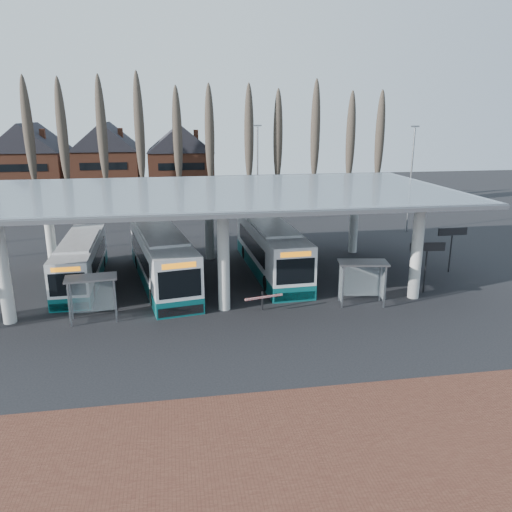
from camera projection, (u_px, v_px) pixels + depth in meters
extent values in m
plane|color=black|center=(229.00, 326.00, 27.36)|extent=(140.00, 140.00, 0.00)
cube|color=brown|center=(272.00, 476.00, 15.97)|extent=(70.00, 10.00, 0.03)
cylinder|color=silver|center=(3.00, 271.00, 27.00)|extent=(0.70, 0.70, 6.00)
cylinder|color=silver|center=(49.00, 227.00, 37.44)|extent=(0.70, 0.70, 6.00)
cylinder|color=silver|center=(224.00, 261.00, 28.91)|extent=(0.70, 0.70, 6.00)
cylinder|color=silver|center=(209.00, 222.00, 39.34)|extent=(0.70, 0.70, 6.00)
cylinder|color=silver|center=(417.00, 252.00, 30.81)|extent=(0.70, 0.70, 6.00)
cylinder|color=silver|center=(354.00, 217.00, 41.25)|extent=(0.70, 0.70, 6.00)
cube|color=gray|center=(214.00, 191.00, 33.24)|extent=(32.00, 16.00, 0.12)
cube|color=silver|center=(214.00, 190.00, 33.22)|extent=(31.50, 15.50, 0.04)
cone|color=#473D33|center=(28.00, 152.00, 53.82)|extent=(0.36, 0.36, 14.50)
ellipsoid|color=#473D33|center=(26.00, 136.00, 53.35)|extent=(1.10, 1.10, 11.02)
cone|color=#473D33|center=(67.00, 152.00, 54.46)|extent=(0.36, 0.36, 14.50)
ellipsoid|color=#473D33|center=(65.00, 135.00, 53.98)|extent=(1.10, 1.10, 11.02)
cone|color=#473D33|center=(104.00, 151.00, 55.09)|extent=(0.36, 0.36, 14.50)
ellipsoid|color=#473D33|center=(103.00, 135.00, 54.62)|extent=(1.10, 1.10, 11.02)
cone|color=#473D33|center=(141.00, 151.00, 55.73)|extent=(0.36, 0.36, 14.50)
ellipsoid|color=#473D33|center=(140.00, 135.00, 55.25)|extent=(1.10, 1.10, 11.02)
cone|color=#473D33|center=(177.00, 150.00, 56.36)|extent=(0.36, 0.36, 14.50)
ellipsoid|color=#473D33|center=(177.00, 135.00, 55.89)|extent=(1.10, 1.10, 11.02)
cone|color=#473D33|center=(213.00, 150.00, 57.00)|extent=(0.36, 0.36, 14.50)
ellipsoid|color=#473D33|center=(212.00, 134.00, 56.52)|extent=(1.10, 1.10, 11.02)
cone|color=#473D33|center=(247.00, 150.00, 57.63)|extent=(0.36, 0.36, 14.50)
ellipsoid|color=#473D33|center=(247.00, 134.00, 57.16)|extent=(1.10, 1.10, 11.02)
cone|color=#473D33|center=(281.00, 149.00, 58.27)|extent=(0.36, 0.36, 14.50)
ellipsoid|color=#473D33|center=(281.00, 134.00, 57.79)|extent=(1.10, 1.10, 11.02)
cone|color=#473D33|center=(314.00, 149.00, 58.90)|extent=(0.36, 0.36, 14.50)
ellipsoid|color=#473D33|center=(315.00, 134.00, 58.43)|extent=(1.10, 1.10, 11.02)
cone|color=#473D33|center=(347.00, 149.00, 59.54)|extent=(0.36, 0.36, 14.50)
ellipsoid|color=#473D33|center=(347.00, 134.00, 59.06)|extent=(1.10, 1.10, 11.02)
cone|color=#473D33|center=(378.00, 148.00, 60.17)|extent=(0.36, 0.36, 14.50)
ellipsoid|color=#473D33|center=(379.00, 133.00, 59.70)|extent=(1.10, 1.10, 11.02)
cube|color=brown|center=(34.00, 176.00, 64.89)|extent=(8.00, 10.00, 7.00)
pyramid|color=black|center=(27.00, 120.00, 62.97)|extent=(8.30, 10.30, 3.50)
cube|color=brown|center=(109.00, 174.00, 66.40)|extent=(8.00, 10.00, 7.00)
pyramid|color=black|center=(105.00, 120.00, 64.48)|extent=(8.30, 10.30, 3.50)
cube|color=brown|center=(181.00, 173.00, 67.90)|extent=(8.00, 10.00, 7.00)
pyramid|color=black|center=(179.00, 120.00, 65.99)|extent=(8.30, 10.30, 3.50)
cylinder|color=slate|center=(257.00, 176.00, 51.61)|extent=(0.16, 0.16, 10.00)
cube|color=slate|center=(258.00, 126.00, 50.21)|extent=(0.80, 0.15, 0.15)
cylinder|color=slate|center=(411.00, 181.00, 48.14)|extent=(0.16, 0.16, 10.00)
cube|color=slate|center=(415.00, 126.00, 46.74)|extent=(0.80, 0.15, 0.15)
cube|color=white|center=(81.00, 259.00, 34.04)|extent=(2.62, 11.05, 2.57)
cube|color=#0A5253|center=(82.00, 276.00, 34.37)|extent=(2.64, 11.07, 0.82)
cube|color=white|center=(79.00, 240.00, 33.67)|extent=(2.27, 6.65, 0.16)
cube|color=black|center=(82.00, 256.00, 34.44)|extent=(2.58, 7.98, 1.01)
cube|color=black|center=(67.00, 284.00, 28.85)|extent=(2.06, 0.11, 1.37)
cube|color=black|center=(90.00, 239.00, 39.18)|extent=(1.99, 0.11, 1.10)
cube|color=orange|center=(66.00, 269.00, 28.60)|extent=(1.64, 0.09, 0.27)
cube|color=black|center=(70.00, 307.00, 29.23)|extent=(2.22, 0.13, 0.46)
cylinder|color=black|center=(57.00, 294.00, 30.88)|extent=(0.28, 0.89, 0.88)
cylinder|color=black|center=(92.00, 292.00, 31.27)|extent=(0.28, 0.89, 0.88)
cylinder|color=black|center=(74.00, 264.00, 37.20)|extent=(0.28, 0.89, 0.88)
cylinder|color=black|center=(103.00, 262.00, 37.59)|extent=(0.28, 0.89, 0.88)
cube|color=white|center=(162.00, 255.00, 33.89)|extent=(4.93, 13.27, 3.03)
cube|color=#0A5253|center=(163.00, 276.00, 34.29)|extent=(4.95, 13.30, 0.97)
cube|color=white|center=(160.00, 233.00, 33.46)|extent=(3.77, 8.10, 0.19)
cube|color=black|center=(160.00, 252.00, 34.35)|extent=(4.35, 9.69, 1.19)
cube|color=black|center=(180.00, 284.00, 27.99)|extent=(2.41, 0.48, 1.62)
cube|color=black|center=(149.00, 233.00, 39.74)|extent=(2.32, 0.46, 1.30)
cube|color=orange|center=(179.00, 266.00, 27.70)|extent=(1.91, 0.38, 0.32)
cube|color=black|center=(181.00, 311.00, 28.45)|extent=(2.60, 0.53, 0.54)
cylinder|color=black|center=(153.00, 297.00, 30.15)|extent=(0.48, 1.08, 1.04)
cylinder|color=black|center=(194.00, 293.00, 30.94)|extent=(0.48, 1.08, 1.04)
cylinder|color=black|center=(138.00, 262.00, 37.32)|extent=(0.48, 1.08, 1.04)
cylinder|color=black|center=(171.00, 259.00, 38.12)|extent=(0.48, 1.08, 1.04)
cube|color=white|center=(271.00, 246.00, 36.37)|extent=(3.25, 13.01, 3.01)
cube|color=#0A5253|center=(271.00, 265.00, 36.77)|extent=(3.27, 13.04, 0.97)
cube|color=white|center=(271.00, 225.00, 35.94)|extent=(2.77, 7.84, 0.19)
cube|color=black|center=(269.00, 243.00, 36.85)|extent=(3.15, 9.40, 1.18)
cube|color=black|center=(295.00, 271.00, 30.29)|extent=(2.42, 0.16, 1.61)
cube|color=black|center=(253.00, 226.00, 42.40)|extent=(2.33, 0.16, 1.29)
cube|color=orange|center=(296.00, 254.00, 30.00)|extent=(1.92, 0.13, 0.32)
cube|color=black|center=(295.00, 296.00, 30.75)|extent=(2.61, 0.19, 0.54)
cylinder|color=black|center=(267.00, 283.00, 32.66)|extent=(0.34, 1.04, 1.03)
cylinder|color=black|center=(303.00, 281.00, 33.15)|extent=(0.34, 1.04, 1.03)
cylinder|color=black|center=(245.00, 252.00, 40.06)|extent=(0.34, 1.04, 1.03)
cylinder|color=black|center=(275.00, 250.00, 40.55)|extent=(0.34, 1.04, 1.03)
cube|color=gray|center=(69.00, 305.00, 26.95)|extent=(0.09, 0.09, 2.48)
cube|color=gray|center=(115.00, 301.00, 27.55)|extent=(0.09, 0.09, 2.48)
cube|color=gray|center=(71.00, 298.00, 27.96)|extent=(0.09, 0.09, 2.48)
cube|color=gray|center=(115.00, 294.00, 28.56)|extent=(0.09, 0.09, 2.48)
cube|color=gray|center=(91.00, 278.00, 27.40)|extent=(2.90, 1.66, 0.10)
cube|color=silver|center=(93.00, 295.00, 28.29)|extent=(2.37, 0.28, 1.98)
cube|color=silver|center=(69.00, 301.00, 27.42)|extent=(0.15, 1.09, 1.98)
cube|color=silver|center=(116.00, 297.00, 28.06)|extent=(0.15, 1.09, 1.98)
cube|color=gray|center=(343.00, 287.00, 29.61)|extent=(0.10, 0.10, 2.60)
cube|color=gray|center=(385.00, 287.00, 29.58)|extent=(0.10, 0.10, 2.60)
cube|color=gray|center=(340.00, 281.00, 30.71)|extent=(0.10, 0.10, 2.60)
cube|color=gray|center=(381.00, 281.00, 30.68)|extent=(0.10, 0.10, 2.60)
cube|color=gray|center=(363.00, 263.00, 29.78)|extent=(3.12, 1.95, 0.10)
cube|color=silver|center=(360.00, 280.00, 30.73)|extent=(2.46, 0.48, 2.08)
cube|color=silver|center=(341.00, 283.00, 30.15)|extent=(0.24, 1.13, 2.08)
cube|color=silver|center=(384.00, 283.00, 30.12)|extent=(0.24, 1.13, 2.08)
cylinder|color=black|center=(425.00, 268.00, 32.05)|extent=(0.10, 0.10, 3.29)
cube|color=black|center=(428.00, 247.00, 31.66)|extent=(2.26, 0.35, 0.57)
cylinder|color=black|center=(451.00, 250.00, 36.32)|extent=(0.10, 0.10, 3.25)
cube|color=black|center=(453.00, 231.00, 35.93)|extent=(2.24, 0.19, 0.56)
cube|color=black|center=(262.00, 301.00, 29.42)|extent=(0.08, 0.08, 1.17)
cube|color=red|center=(264.00, 297.00, 28.80)|extent=(2.30, 0.62, 0.11)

